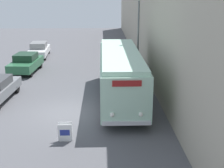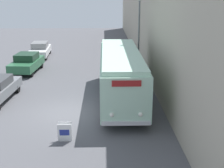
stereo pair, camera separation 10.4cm
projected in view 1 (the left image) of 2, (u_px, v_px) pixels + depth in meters
name	position (u px, v px, depth m)	size (l,w,h in m)	color
ground_plane	(66.00, 113.00, 17.59)	(80.00, 80.00, 0.00)	#56565B
building_wall_right	(145.00, 21.00, 26.13)	(0.30, 60.00, 8.20)	#B2A893
vintage_bus	(120.00, 73.00, 19.35)	(2.46, 10.29, 3.06)	black
sign_board	(65.00, 133.00, 14.23)	(0.64, 0.33, 0.89)	gray
streetlamp	(138.00, 28.00, 22.04)	(0.36, 0.36, 6.29)	#595E60
parked_car_mid	(26.00, 63.00, 26.07)	(2.22, 4.48, 1.56)	black
parked_car_far	(39.00, 50.00, 31.98)	(2.00, 4.80, 1.49)	black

